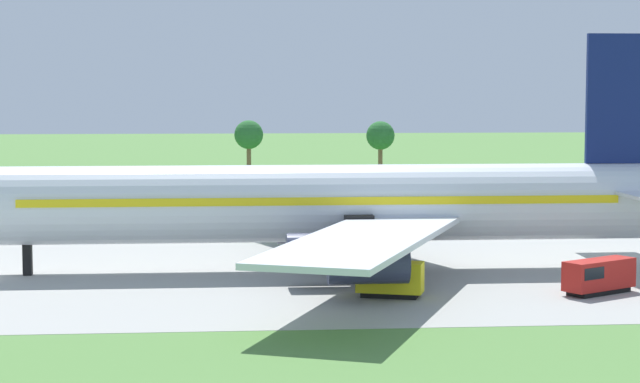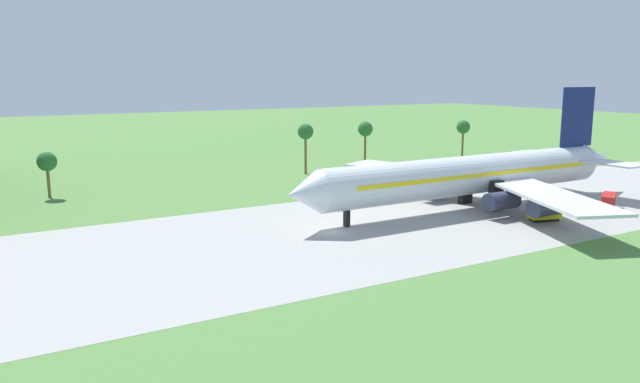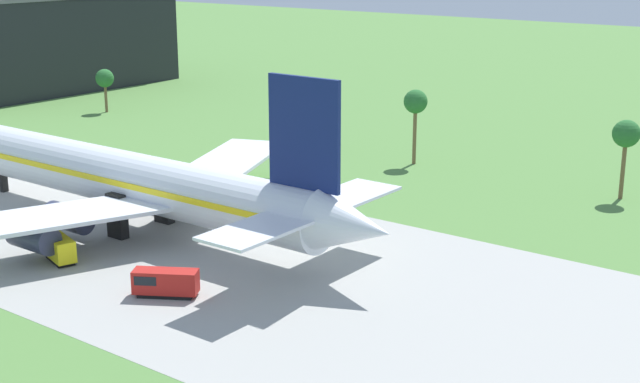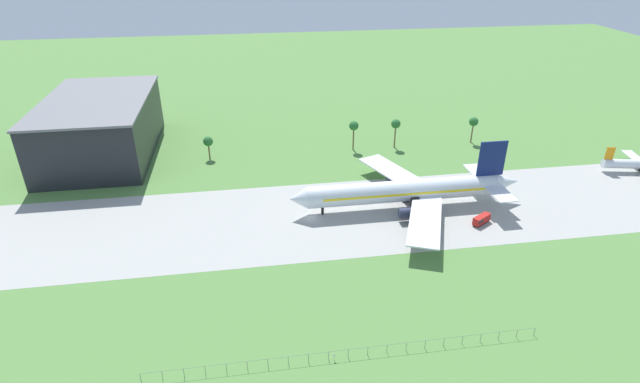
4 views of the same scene
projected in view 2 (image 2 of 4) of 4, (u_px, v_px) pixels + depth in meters
ground_plane at (331, 233)px, 90.34m from camera, size 600.00×600.00×0.00m
taxiway_strip at (331, 232)px, 90.34m from camera, size 320.00×44.00×0.02m
jet_airliner at (476, 175)px, 105.97m from camera, size 71.78×60.53×20.24m
baggage_tug at (544, 212)px, 97.28m from camera, size 5.28×3.41×2.68m
catering_van at (608, 202)px, 105.27m from camera, size 6.33×4.91×2.63m
palm_tree_row at (316, 136)px, 143.21m from camera, size 106.64×3.60×11.58m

